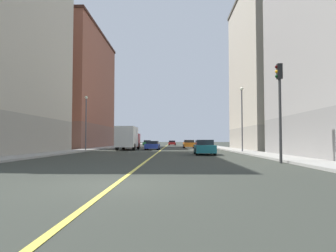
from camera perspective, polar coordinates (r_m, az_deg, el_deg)
The scene contains 16 objects.
ground_plane at distance 9.33m, azimuth -10.08°, elevation -10.95°, with size 400.00×400.00×0.00m, color #33362F.
sidewalk_left at distance 58.60m, azimuth 8.93°, elevation -3.87°, with size 2.55×168.00×0.15m, color #9E9B93.
sidewalk_right at distance 59.18m, azimuth -10.00°, elevation -3.85°, with size 2.55×168.00×0.15m, color #9E9B93.
lane_center_stripe at distance 58.09m, azimuth -0.58°, elevation -3.97°, with size 0.16×154.00×0.01m, color #E5D14C.
building_left_mid at distance 45.06m, azimuth 18.85°, elevation 9.77°, with size 8.97×17.11×21.84m.
building_right_midblock at distance 55.82m, azimuth -16.74°, elevation 6.50°, with size 8.97×22.76×20.22m.
traffic_light_left_near at distance 18.98m, azimuth 20.27°, elevation 4.90°, with size 0.40×0.32×5.84m.
street_lamp_left_near at distance 33.15m, azimuth 13.74°, elevation 2.56°, with size 0.36×0.36×6.84m.
street_lamp_right_near at distance 38.30m, azimuth -15.17°, elevation 1.69°, with size 0.36×0.36×6.60m.
car_red at distance 77.20m, azimuth 0.80°, elevation -3.20°, with size 1.93×4.23×1.21m.
car_teal at distance 28.17m, azimuth 6.85°, elevation -4.01°, with size 1.83×4.62×1.37m.
car_orange at distance 51.30m, azimuth 3.96°, elevation -3.41°, with size 1.96×3.99×1.36m.
car_green at distance 76.17m, azimuth -3.88°, elevation -3.19°, with size 2.07×4.53×1.29m.
car_maroon at distance 69.16m, azimuth 3.73°, elevation -3.23°, with size 2.01×4.63×1.33m.
car_blue at distance 41.79m, azimuth -2.93°, elevation -3.66°, with size 1.92×4.36×1.22m.
box_truck at distance 41.23m, azimuth -7.54°, elevation -2.23°, with size 2.47×7.85×3.09m.
Camera 1 is at (1.79, -9.05, 1.35)m, focal length 32.39 mm.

